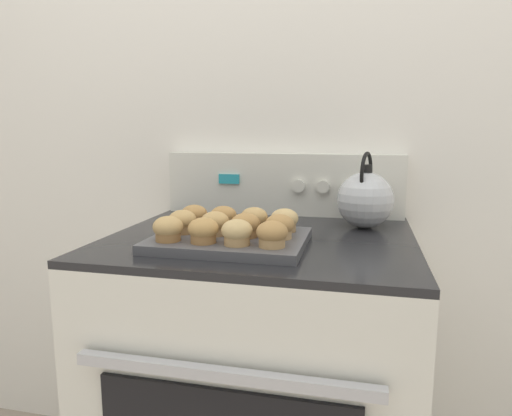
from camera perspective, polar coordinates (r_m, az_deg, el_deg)
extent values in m
cube|color=white|center=(1.51, 3.78, 11.15)|extent=(8.00, 0.05, 2.40)
cube|color=silver|center=(1.37, 0.71, -22.33)|extent=(0.77, 0.67, 0.87)
cube|color=#B2B2B7|center=(0.94, -4.29, -20.11)|extent=(0.62, 0.02, 0.02)
cube|color=black|center=(1.19, 0.75, -3.82)|extent=(0.77, 0.67, 0.02)
cube|color=silver|center=(1.47, 3.35, 3.00)|extent=(0.76, 0.05, 0.20)
cube|color=teal|center=(1.48, -3.39, 3.64)|extent=(0.07, 0.01, 0.03)
cylinder|color=silver|center=(1.43, 5.35, 2.76)|extent=(0.04, 0.02, 0.04)
cylinder|color=silver|center=(1.42, 8.39, 2.66)|extent=(0.04, 0.02, 0.04)
cylinder|color=silver|center=(1.41, 11.45, 2.55)|extent=(0.04, 0.02, 0.04)
cylinder|color=silver|center=(1.41, 14.52, 2.43)|extent=(0.04, 0.02, 0.04)
cube|color=#4C4C51|center=(1.09, -3.28, -4.04)|extent=(0.36, 0.28, 0.02)
cylinder|color=olive|center=(1.05, -10.92, -3.40)|extent=(0.06, 0.06, 0.02)
ellipsoid|color=tan|center=(1.05, -10.96, -2.31)|extent=(0.07, 0.07, 0.05)
cylinder|color=olive|center=(1.02, -6.59, -3.67)|extent=(0.06, 0.06, 0.02)
ellipsoid|color=tan|center=(1.02, -6.61, -2.55)|extent=(0.07, 0.07, 0.05)
cylinder|color=tan|center=(1.00, -2.40, -3.94)|extent=(0.06, 0.06, 0.02)
ellipsoid|color=tan|center=(0.99, -2.40, -2.79)|extent=(0.07, 0.07, 0.05)
cylinder|color=tan|center=(0.98, 2.01, -4.18)|extent=(0.06, 0.06, 0.02)
ellipsoid|color=#B2844C|center=(0.98, 2.02, -3.01)|extent=(0.07, 0.07, 0.05)
cylinder|color=#A37A4C|center=(1.13, -9.16, -2.49)|extent=(0.06, 0.06, 0.02)
ellipsoid|color=tan|center=(1.12, -9.19, -1.47)|extent=(0.07, 0.07, 0.05)
cylinder|color=tan|center=(1.10, -5.14, -2.74)|extent=(0.06, 0.06, 0.02)
ellipsoid|color=tan|center=(1.09, -5.15, -1.68)|extent=(0.07, 0.07, 0.05)
cylinder|color=olive|center=(1.07, -1.33, -2.99)|extent=(0.06, 0.06, 0.02)
ellipsoid|color=#B2844C|center=(1.07, -1.33, -1.92)|extent=(0.07, 0.07, 0.05)
cylinder|color=tan|center=(1.06, 2.95, -3.16)|extent=(0.06, 0.06, 0.02)
ellipsoid|color=#B2844C|center=(1.05, 2.96, -2.07)|extent=(0.07, 0.07, 0.05)
cylinder|color=olive|center=(1.20, -7.71, -1.71)|extent=(0.06, 0.06, 0.02)
ellipsoid|color=#B2844C|center=(1.19, -7.73, -0.75)|extent=(0.07, 0.07, 0.05)
cylinder|color=#A37A4C|center=(1.17, -4.09, -1.91)|extent=(0.06, 0.06, 0.02)
ellipsoid|color=#B2844C|center=(1.17, -4.10, -0.92)|extent=(0.07, 0.07, 0.05)
cylinder|color=olive|center=(1.15, -0.24, -2.11)|extent=(0.06, 0.06, 0.02)
ellipsoid|color=tan|center=(1.15, -0.24, -1.11)|extent=(0.07, 0.07, 0.05)
cylinder|color=#A37A4C|center=(1.13, 3.57, -2.30)|extent=(0.06, 0.06, 0.02)
ellipsoid|color=tan|center=(1.13, 3.58, -1.28)|extent=(0.07, 0.07, 0.05)
sphere|color=silver|center=(1.30, 13.49, 0.97)|extent=(0.16, 0.16, 0.16)
cylinder|color=black|center=(1.29, 13.65, 4.84)|extent=(0.03, 0.03, 0.02)
cone|color=silver|center=(1.37, 14.19, 2.19)|extent=(0.05, 0.08, 0.06)
torus|color=black|center=(1.29, 13.62, 4.23)|extent=(0.04, 0.12, 0.12)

